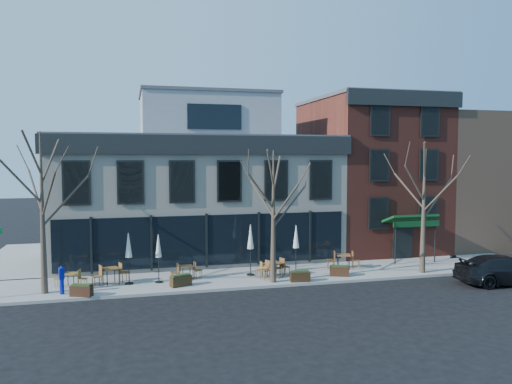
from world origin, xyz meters
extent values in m
plane|color=black|center=(0.00, 0.00, 0.00)|extent=(120.00, 120.00, 0.00)
cube|color=gray|center=(3.25, -2.15, 0.07)|extent=(33.50, 4.70, 0.15)
cube|color=gray|center=(-11.25, 6.00, 0.07)|extent=(4.50, 12.00, 0.15)
cube|color=silver|center=(0.00, 5.00, 4.00)|extent=(18.00, 10.00, 8.00)
cube|color=#47474C|center=(0.00, 5.00, 8.05)|extent=(18.30, 10.30, 0.30)
cube|color=black|center=(0.00, -0.12, 7.55)|extent=(18.30, 0.25, 1.10)
cube|color=black|center=(-9.12, 5.00, 7.55)|extent=(0.25, 10.30, 1.10)
cube|color=black|center=(0.00, -0.06, 1.90)|extent=(17.20, 0.12, 3.00)
cube|color=black|center=(-9.06, 4.00, 1.90)|extent=(0.12, 7.50, 3.00)
cube|color=gray|center=(1.00, 6.00, 9.60)|extent=(9.00, 6.50, 3.00)
cube|color=maroon|center=(13.00, 5.00, 5.50)|extent=(8.00, 10.00, 11.00)
cube|color=#47474C|center=(13.00, 5.00, 11.05)|extent=(8.20, 10.20, 0.25)
cube|color=black|center=(13.00, -0.12, 10.60)|extent=(8.20, 0.25, 1.00)
cube|color=#0B3416|center=(13.00, -0.85, 2.90)|extent=(3.20, 1.66, 0.67)
cube|color=black|center=(13.00, -0.05, 1.25)|extent=(1.40, 0.10, 2.50)
cube|color=#8C664C|center=(23.00, 6.00, 5.00)|extent=(12.00, 12.00, 10.00)
cone|color=#382B21|center=(-8.50, -3.20, 4.11)|extent=(0.34, 0.34, 7.92)
cylinder|color=#382B21|center=(-7.43, -3.01, 4.68)|extent=(2.23, 0.50, 2.48)
cylinder|color=#382B21|center=(-8.95, -2.23, 5.14)|extent=(1.03, 2.05, 2.14)
cylinder|color=#382B21|center=(-9.34, -3.51, 5.65)|extent=(1.80, 0.75, 2.21)
cylinder|color=#382B21|center=(-8.05, -4.16, 5.05)|extent=(1.03, 2.04, 2.28)
cone|color=#382B21|center=(3.00, -3.90, 3.67)|extent=(0.34, 0.34, 7.04)
cylinder|color=#382B21|center=(3.95, -3.73, 4.18)|extent=(2.00, 0.46, 2.21)
cylinder|color=#382B21|center=(2.60, -3.04, 4.59)|extent=(0.93, 1.84, 1.91)
cylinder|color=#382B21|center=(2.25, -4.17, 5.04)|extent=(1.61, 0.68, 1.97)
cylinder|color=#382B21|center=(3.40, -4.76, 4.51)|extent=(0.93, 1.83, 2.03)
cone|color=#382B21|center=(12.00, -3.90, 3.89)|extent=(0.34, 0.34, 7.48)
cylinder|color=#382B21|center=(13.01, -3.72, 4.43)|extent=(2.12, 0.48, 2.35)
cylinder|color=#382B21|center=(11.57, -2.99, 4.86)|extent=(0.98, 1.94, 2.03)
cylinder|color=#382B21|center=(11.20, -4.19, 5.35)|extent=(1.71, 0.71, 2.09)
cylinder|color=#382B21|center=(12.42, -4.81, 4.78)|extent=(0.98, 1.94, 2.16)
imported|color=black|center=(15.11, -6.80, 0.77)|extent=(5.49, 2.65, 1.54)
cylinder|color=#0B1699|center=(-7.65, -3.59, 0.53)|extent=(0.22, 0.22, 0.75)
cube|color=#0B1699|center=(-7.65, -3.59, 1.17)|extent=(0.29, 0.26, 0.54)
cone|color=#0B1699|center=(-7.65, -3.59, 1.50)|extent=(0.28, 0.28, 0.13)
cube|color=brown|center=(-7.38, -2.28, 0.85)|extent=(0.85, 0.85, 0.04)
cylinder|color=black|center=(-7.72, -2.45, 0.50)|extent=(0.04, 0.04, 0.69)
cylinder|color=black|center=(-7.21, -2.61, 0.50)|extent=(0.04, 0.04, 0.69)
cylinder|color=black|center=(-7.55, -1.94, 0.50)|extent=(0.04, 0.04, 0.69)
cylinder|color=black|center=(-7.04, -2.10, 0.50)|extent=(0.04, 0.04, 0.69)
cube|color=brown|center=(-5.40, -2.16, 0.98)|extent=(1.04, 1.04, 0.05)
cylinder|color=black|center=(-5.57, -2.58, 0.56)|extent=(0.05, 0.05, 0.82)
cylinder|color=black|center=(-4.98, -2.34, 0.56)|extent=(0.05, 0.05, 0.82)
cylinder|color=black|center=(-5.81, -1.98, 0.56)|extent=(0.05, 0.05, 0.82)
cylinder|color=black|center=(-5.22, -1.75, 0.56)|extent=(0.05, 0.05, 0.82)
cube|color=brown|center=(-1.43, -2.21, 0.89)|extent=(0.82, 0.82, 0.04)
cylinder|color=black|center=(-1.66, -2.54, 0.51)|extent=(0.04, 0.04, 0.73)
cylinder|color=black|center=(-1.10, -2.44, 0.51)|extent=(0.04, 0.04, 0.73)
cylinder|color=black|center=(-1.76, -1.98, 0.51)|extent=(0.04, 0.04, 0.73)
cylinder|color=black|center=(-1.20, -1.88, 0.51)|extent=(0.04, 0.04, 0.73)
cube|color=brown|center=(3.12, -2.54, 0.81)|extent=(0.71, 0.71, 0.04)
cylinder|color=black|center=(2.90, -2.82, 0.48)|extent=(0.04, 0.04, 0.66)
cylinder|color=black|center=(3.40, -2.76, 0.48)|extent=(0.04, 0.04, 0.66)
cylinder|color=black|center=(2.84, -2.31, 0.48)|extent=(0.04, 0.04, 0.66)
cylinder|color=black|center=(3.35, -2.25, 0.48)|extent=(0.04, 0.04, 0.66)
cube|color=brown|center=(3.41, -2.88, 0.95)|extent=(1.01, 1.01, 0.04)
cylinder|color=black|center=(3.25, -3.29, 0.54)|extent=(0.04, 0.04, 0.79)
cylinder|color=black|center=(3.81, -3.05, 0.54)|extent=(0.04, 0.04, 0.79)
cylinder|color=black|center=(3.01, -2.72, 0.54)|extent=(0.04, 0.04, 0.79)
cylinder|color=black|center=(3.58, -2.48, 0.54)|extent=(0.04, 0.04, 0.79)
cube|color=brown|center=(7.98, -1.87, 0.98)|extent=(1.00, 1.00, 0.05)
cylinder|color=black|center=(7.58, -2.08, 0.56)|extent=(0.05, 0.05, 0.82)
cylinder|color=black|center=(8.18, -2.27, 0.56)|extent=(0.05, 0.05, 0.82)
cylinder|color=black|center=(7.77, -1.47, 0.56)|extent=(0.05, 0.05, 0.82)
cylinder|color=black|center=(8.38, -1.66, 0.56)|extent=(0.05, 0.05, 0.82)
cylinder|color=black|center=(-4.47, -2.45, 0.18)|extent=(0.44, 0.44, 0.06)
cylinder|color=black|center=(-4.47, -2.45, 1.24)|extent=(0.05, 0.05, 2.18)
cone|color=beige|center=(-4.47, -2.45, 2.23)|extent=(0.36, 0.36, 1.29)
cylinder|color=black|center=(-2.93, -2.48, 0.18)|extent=(0.41, 0.41, 0.06)
cylinder|color=black|center=(-2.93, -2.48, 1.19)|extent=(0.05, 0.05, 2.07)
cone|color=beige|center=(-2.93, -2.48, 2.13)|extent=(0.34, 0.34, 1.23)
cylinder|color=black|center=(2.19, -2.10, 0.18)|extent=(0.46, 0.46, 0.06)
cylinder|color=black|center=(2.19, -2.10, 1.30)|extent=(0.05, 0.05, 2.31)
cone|color=silver|center=(2.19, -2.10, 2.35)|extent=(0.38, 0.38, 1.36)
cylinder|color=black|center=(4.88, -2.15, 0.18)|extent=(0.44, 0.44, 0.06)
cylinder|color=black|center=(4.88, -2.15, 1.26)|extent=(0.05, 0.05, 2.21)
cone|color=silver|center=(4.88, -2.15, 2.26)|extent=(0.36, 0.36, 1.31)
cube|color=#331C11|center=(-6.69, -4.20, 0.41)|extent=(1.12, 0.77, 0.52)
cube|color=#1E3314|center=(-6.69, -4.20, 0.69)|extent=(0.99, 0.65, 0.08)
cube|color=#302110|center=(-1.87, -3.50, 0.42)|extent=(1.17, 0.79, 0.54)
cube|color=#1E3314|center=(-1.87, -3.50, 0.71)|extent=(1.04, 0.67, 0.09)
cube|color=black|center=(4.44, -4.15, 0.41)|extent=(1.11, 0.57, 0.53)
cube|color=#1E3314|center=(4.44, -4.15, 0.70)|extent=(0.99, 0.47, 0.08)
cube|color=#321C10|center=(6.99, -3.50, 0.42)|extent=(1.15, 0.77, 0.53)
cube|color=#1E3314|center=(6.99, -3.50, 0.70)|extent=(1.02, 0.66, 0.09)
camera|label=1|loc=(-4.38, -29.12, 6.86)|focal=35.00mm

